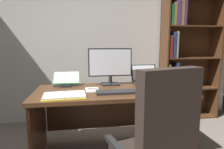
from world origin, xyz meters
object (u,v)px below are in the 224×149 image
bookshelf (183,59)px  laptop (146,80)px  reading_stand_with_book (67,79)px  desk (111,104)px  keyboard (116,92)px  coffee_mug (167,83)px  computer_mouse (144,90)px  pen (94,89)px  notepad (92,90)px  open_binder (65,95)px  monitor (110,66)px

bookshelf → laptop: 1.07m
bookshelf → reading_stand_with_book: size_ratio=6.34×
desk → keyboard: size_ratio=4.07×
coffee_mug → computer_mouse: bearing=-152.0°
keyboard → coffee_mug: 0.67m
bookshelf → pen: (-1.54, -0.88, -0.24)m
keyboard → coffee_mug: size_ratio=3.94×
bookshelf → computer_mouse: (-1.02, -1.06, -0.24)m
desk → reading_stand_with_book: bearing=155.6°
coffee_mug → pen: bearing=-179.3°
desk → bookshelf: bearing=31.4°
notepad → coffee_mug: bearing=0.7°
open_binder → pen: size_ratio=3.10×
computer_mouse → pen: computer_mouse is taller
bookshelf → monitor: 1.46m
pen → coffee_mug: (0.86, 0.01, 0.04)m
laptop → reading_stand_with_book: 1.01m
keyboard → reading_stand_with_book: (-0.54, 0.48, 0.07)m
desk → reading_stand_with_book: reading_stand_with_book is taller
monitor → reading_stand_with_book: 0.57m
keyboard → coffee_mug: bearing=15.8°
desk → reading_stand_with_book: 0.64m
desk → notepad: 0.31m
notepad → pen: bearing=0.0°
computer_mouse → coffee_mug: size_ratio=0.98×
pen → coffee_mug: size_ratio=1.31×
monitor → computer_mouse: monitor is taller
pen → reading_stand_with_book: bearing=135.9°
desk → monitor: size_ratio=3.14×
desk → computer_mouse: (0.31, -0.24, 0.22)m
bookshelf → pen: size_ratio=14.66×
bookshelf → notepad: size_ratio=9.77×
reading_stand_with_book → desk: bearing=-24.4°
notepad → computer_mouse: bearing=-17.5°
keyboard → bookshelf: bearing=38.7°
monitor → computer_mouse: 0.57m
pen → keyboard: bearing=-37.8°
notepad → pen: 0.02m
bookshelf → coffee_mug: 1.12m
open_binder → bookshelf: bearing=26.6°
keyboard → open_binder: 0.53m
computer_mouse → reading_stand_with_book: (-0.84, 0.48, 0.06)m
monitor → open_binder: size_ratio=1.25×
computer_mouse → pen: bearing=161.8°
computer_mouse → coffee_mug: 0.39m
notepad → bookshelf: bearing=29.6°
monitor → coffee_mug: size_ratio=5.10×
computer_mouse → coffee_mug: coffee_mug is taller
keyboard → open_binder: same height
reading_stand_with_book → laptop: bearing=-2.6°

